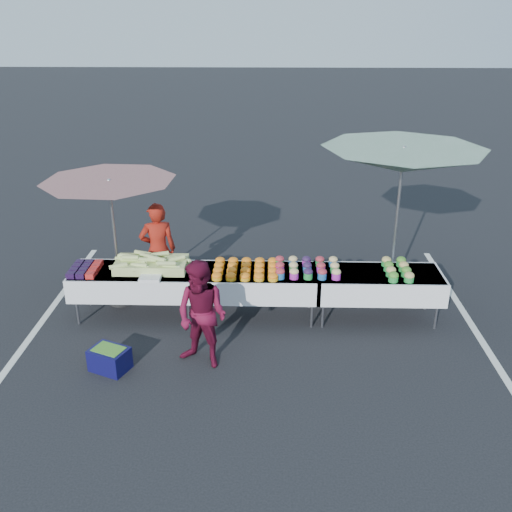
{
  "coord_description": "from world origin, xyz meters",
  "views": [
    {
      "loc": [
        0.19,
        -7.58,
        4.3
      ],
      "look_at": [
        0.0,
        0.0,
        1.0
      ],
      "focal_mm": 40.0,
      "sensor_mm": 36.0,
      "label": 1
    }
  ],
  "objects_px": {
    "vendor": "(158,250)",
    "umbrella_right": "(403,161)",
    "table_left": "(135,280)",
    "umbrella_left": "(110,191)",
    "table_right": "(378,283)",
    "table_center": "(256,282)",
    "storage_bin": "(110,359)",
    "customer": "(202,315)"
  },
  "relations": [
    {
      "from": "customer",
      "to": "storage_bin",
      "type": "distance_m",
      "value": 1.33
    },
    {
      "from": "customer",
      "to": "table_right",
      "type": "bearing_deg",
      "value": 52.32
    },
    {
      "from": "table_right",
      "to": "umbrella_right",
      "type": "xyz_separation_m",
      "value": [
        0.33,
        0.67,
        1.66
      ]
    },
    {
      "from": "storage_bin",
      "to": "table_center",
      "type": "bearing_deg",
      "value": 61.27
    },
    {
      "from": "table_right",
      "to": "vendor",
      "type": "height_order",
      "value": "vendor"
    },
    {
      "from": "table_right",
      "to": "table_left",
      "type": "bearing_deg",
      "value": 180.0
    },
    {
      "from": "storage_bin",
      "to": "umbrella_right",
      "type": "bearing_deg",
      "value": 51.34
    },
    {
      "from": "table_center",
      "to": "umbrella_left",
      "type": "distance_m",
      "value": 2.53
    },
    {
      "from": "vendor",
      "to": "umbrella_left",
      "type": "xyz_separation_m",
      "value": [
        -0.59,
        -0.29,
        1.06
      ]
    },
    {
      "from": "vendor",
      "to": "umbrella_right",
      "type": "relative_size",
      "value": 0.58
    },
    {
      "from": "table_left",
      "to": "umbrella_right",
      "type": "xyz_separation_m",
      "value": [
        3.93,
        0.67,
        1.66
      ]
    },
    {
      "from": "table_right",
      "to": "umbrella_right",
      "type": "height_order",
      "value": "umbrella_right"
    },
    {
      "from": "table_center",
      "to": "storage_bin",
      "type": "height_order",
      "value": "table_center"
    },
    {
      "from": "vendor",
      "to": "table_left",
      "type": "bearing_deg",
      "value": 56.74
    },
    {
      "from": "customer",
      "to": "umbrella_right",
      "type": "distance_m",
      "value": 3.72
    },
    {
      "from": "umbrella_left",
      "to": "table_center",
      "type": "bearing_deg",
      "value": -10.51
    },
    {
      "from": "umbrella_left",
      "to": "umbrella_right",
      "type": "height_order",
      "value": "umbrella_right"
    },
    {
      "from": "table_left",
      "to": "umbrella_right",
      "type": "height_order",
      "value": "umbrella_right"
    },
    {
      "from": "table_center",
      "to": "table_right",
      "type": "bearing_deg",
      "value": 0.0
    },
    {
      "from": "storage_bin",
      "to": "table_right",
      "type": "bearing_deg",
      "value": 44.97
    },
    {
      "from": "table_left",
      "to": "table_center",
      "type": "xyz_separation_m",
      "value": [
        1.8,
        0.0,
        0.0
      ]
    },
    {
      "from": "table_right",
      "to": "vendor",
      "type": "xyz_separation_m",
      "value": [
        -3.37,
        0.69,
        0.2
      ]
    },
    {
      "from": "customer",
      "to": "table_left",
      "type": "bearing_deg",
      "value": 156.95
    },
    {
      "from": "umbrella_left",
      "to": "storage_bin",
      "type": "distance_m",
      "value": 2.5
    },
    {
      "from": "vendor",
      "to": "umbrella_right",
      "type": "xyz_separation_m",
      "value": [
        3.7,
        -0.03,
        1.46
      ]
    },
    {
      "from": "table_left",
      "to": "vendor",
      "type": "relative_size",
      "value": 1.19
    },
    {
      "from": "customer",
      "to": "umbrella_left",
      "type": "distance_m",
      "value": 2.51
    },
    {
      "from": "table_left",
      "to": "umbrella_left",
      "type": "bearing_deg",
      "value": 131.71
    },
    {
      "from": "table_center",
      "to": "table_left",
      "type": "bearing_deg",
      "value": 180.0
    },
    {
      "from": "table_right",
      "to": "vendor",
      "type": "bearing_deg",
      "value": 168.37
    },
    {
      "from": "customer",
      "to": "table_center",
      "type": "bearing_deg",
      "value": 87.67
    },
    {
      "from": "vendor",
      "to": "umbrella_right",
      "type": "height_order",
      "value": "umbrella_right"
    },
    {
      "from": "table_right",
      "to": "umbrella_left",
      "type": "distance_m",
      "value": 4.17
    },
    {
      "from": "table_left",
      "to": "table_center",
      "type": "relative_size",
      "value": 1.0
    },
    {
      "from": "table_left",
      "to": "storage_bin",
      "type": "relative_size",
      "value": 3.27
    },
    {
      "from": "customer",
      "to": "umbrella_left",
      "type": "height_order",
      "value": "umbrella_left"
    },
    {
      "from": "table_right",
      "to": "umbrella_right",
      "type": "relative_size",
      "value": 0.7
    },
    {
      "from": "umbrella_left",
      "to": "storage_bin",
      "type": "bearing_deg",
      "value": -80.53
    },
    {
      "from": "umbrella_right",
      "to": "table_right",
      "type": "bearing_deg",
      "value": -116.58
    },
    {
      "from": "vendor",
      "to": "umbrella_left",
      "type": "distance_m",
      "value": 1.24
    },
    {
      "from": "table_left",
      "to": "vendor",
      "type": "bearing_deg",
      "value": 71.62
    },
    {
      "from": "table_center",
      "to": "table_right",
      "type": "distance_m",
      "value": 1.8
    }
  ]
}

